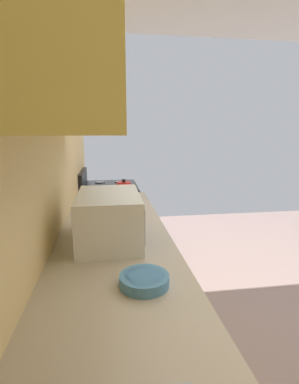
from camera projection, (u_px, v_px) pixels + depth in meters
ground_plane at (281, 335)px, 2.08m from camera, size 6.08×6.08×0.00m
wall_back at (44, 163)px, 1.58m from camera, size 3.92×0.12×2.60m
counter_run at (117, 341)px, 1.42m from camera, size 2.96×0.66×0.88m
upper_cabinets at (70, 43)px, 1.10m from camera, size 1.69×0.33×0.69m
oven_range at (111, 224)px, 3.17m from camera, size 0.68×0.62×1.06m
microwave at (110, 217)px, 1.53m from camera, size 0.50×0.34×0.27m
bowl at (144, 280)px, 1.10m from camera, size 0.20×0.20×0.04m
kettle at (124, 191)px, 2.45m from camera, size 0.17×0.12×0.19m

